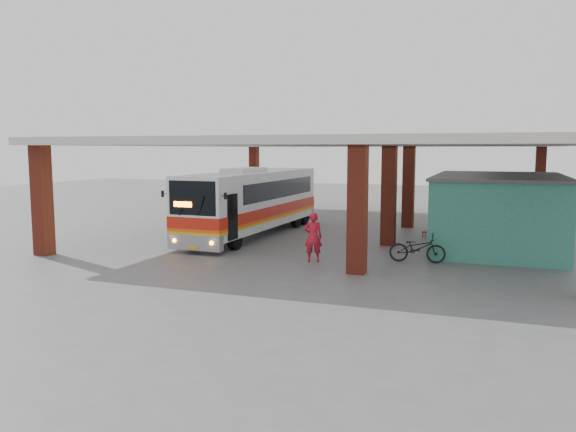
% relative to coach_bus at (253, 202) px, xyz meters
% --- Properties ---
extents(ground, '(90.00, 90.00, 0.00)m').
position_rel_coach_bus_xyz_m(ground, '(3.71, -3.55, -1.65)').
color(ground, '#515154').
rests_on(ground, ground).
extents(brick_columns, '(20.10, 21.60, 4.35)m').
position_rel_coach_bus_xyz_m(brick_columns, '(5.14, 1.45, 0.52)').
color(brick_columns, maroon).
rests_on(brick_columns, ground).
extents(canopy_roof, '(21.00, 23.00, 0.30)m').
position_rel_coach_bus_xyz_m(canopy_roof, '(4.21, 2.95, 2.85)').
color(canopy_roof, beige).
rests_on(canopy_roof, brick_columns).
extents(shop_building, '(5.20, 8.20, 3.11)m').
position_rel_coach_bus_xyz_m(shop_building, '(11.21, 0.45, -0.09)').
color(shop_building, '#2E7565').
rests_on(shop_building, ground).
extents(coach_bus, '(2.68, 11.47, 3.32)m').
position_rel_coach_bus_xyz_m(coach_bus, '(0.00, 0.00, 0.00)').
color(coach_bus, silver).
rests_on(coach_bus, ground).
extents(motorcycle, '(2.11, 0.88, 1.08)m').
position_rel_coach_bus_xyz_m(motorcycle, '(8.41, -3.99, -1.11)').
color(motorcycle, black).
rests_on(motorcycle, ground).
extents(pedestrian, '(0.79, 0.65, 1.87)m').
position_rel_coach_bus_xyz_m(pedestrian, '(4.72, -5.18, -0.72)').
color(pedestrian, red).
rests_on(pedestrian, ground).
extents(red_chair, '(0.54, 0.54, 0.86)m').
position_rel_coach_bus_xyz_m(red_chair, '(8.22, 2.33, -1.25)').
color(red_chair, '#AC1216').
rests_on(red_chair, ground).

